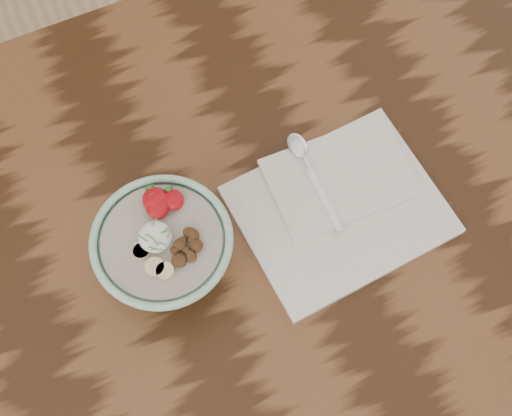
{
  "coord_description": "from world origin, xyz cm",
  "views": [
    {
      "loc": [
        -22.38,
        -33.04,
        168.49
      ],
      "look_at": [
        -8.22,
        -1.41,
        85.78
      ],
      "focal_mm": 50.0,
      "sensor_mm": 36.0,
      "label": 1
    }
  ],
  "objects": [
    {
      "name": "table",
      "position": [
        0.0,
        0.0,
        65.7
      ],
      "size": [
        160.0,
        90.0,
        75.0
      ],
      "color": "black",
      "rests_on": "ground"
    },
    {
      "name": "breakfast_bowl",
      "position": [
        -20.66,
        -0.16,
        81.12
      ],
      "size": [
        18.13,
        18.13,
        11.89
      ],
      "rotation": [
        0.0,
        0.0,
        0.13
      ],
      "color": "#9ACFB3",
      "rests_on": "table"
    },
    {
      "name": "napkin",
      "position": [
        4.7,
        -1.69,
        75.71
      ],
      "size": [
        29.1,
        24.2,
        1.7
      ],
      "rotation": [
        0.0,
        0.0,
        0.07
      ],
      "color": "white",
      "rests_on": "table"
    },
    {
      "name": "spoon",
      "position": [
        2.72,
        6.18,
        77.05
      ],
      "size": [
        2.83,
        16.44,
        0.86
      ],
      "rotation": [
        0.0,
        0.0,
        -0.02
      ],
      "color": "silver",
      "rests_on": "napkin"
    }
  ]
}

